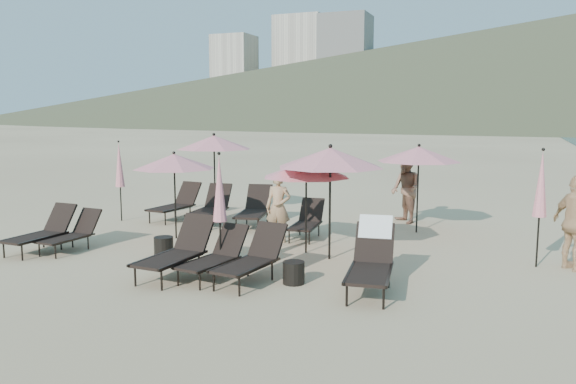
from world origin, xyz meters
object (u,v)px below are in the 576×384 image
at_px(umbrella_open_4, 419,154).
at_px(beachgoer_c, 576,223).
at_px(lounger_3, 215,255).
at_px(umbrella_open_1, 306,169).
at_px(lounger_1, 72,233).
at_px(umbrella_open_3, 214,142).
at_px(umbrella_closed_2, 119,165).
at_px(umbrella_closed_1, 541,185).
at_px(side_table_0, 164,246).
at_px(lounger_8, 255,208).
at_px(lounger_4, 252,257).
at_px(lounger_7, 211,206).
at_px(lounger_6, 176,203).
at_px(umbrella_open_2, 330,158).
at_px(beachgoer_a, 278,207).
at_px(beachgoer_b, 405,189).
at_px(lounger_9, 307,221).
at_px(umbrella_open_0, 174,161).
at_px(lounger_0, 42,231).
at_px(lounger_2, 177,250).
at_px(side_table_1, 294,273).
at_px(lounger_5, 372,258).
at_px(umbrella_closed_0, 219,189).

xyz_separation_m(umbrella_open_4, beachgoer_c, (3.43, -2.42, -1.09)).
distance_m(lounger_3, umbrella_open_1, 2.97).
relative_size(lounger_1, umbrella_open_3, 0.62).
xyz_separation_m(umbrella_open_1, umbrella_closed_2, (-6.20, 1.52, -0.25)).
distance_m(umbrella_open_1, umbrella_closed_1, 4.73).
bearing_deg(side_table_0, lounger_8, 82.70).
xyz_separation_m(umbrella_open_1, umbrella_closed_1, (4.68, 0.63, -0.19)).
xyz_separation_m(lounger_4, lounger_7, (-3.43, 4.50, 0.03)).
height_order(lounger_6, umbrella_closed_2, umbrella_closed_2).
bearing_deg(umbrella_open_2, beachgoer_a, 146.52).
distance_m(umbrella_open_1, beachgoer_a, 1.59).
xyz_separation_m(umbrella_closed_1, beachgoer_b, (-3.30, 3.66, -0.71)).
relative_size(lounger_4, lounger_9, 1.10).
relative_size(lounger_3, side_table_0, 3.97).
distance_m(umbrella_open_0, umbrella_closed_1, 8.17).
distance_m(lounger_0, lounger_2, 3.91).
relative_size(umbrella_open_2, side_table_0, 5.79).
distance_m(lounger_4, umbrella_open_4, 6.08).
bearing_deg(side_table_1, lounger_8, 123.02).
xyz_separation_m(lounger_3, beachgoer_a, (-0.07, 3.18, 0.41)).
bearing_deg(beachgoer_c, side_table_1, 82.32).
relative_size(umbrella_open_2, beachgoer_b, 1.28).
bearing_deg(beachgoer_a, umbrella_closed_1, -8.33).
distance_m(side_table_1, beachgoer_c, 5.62).
bearing_deg(umbrella_closed_1, lounger_7, 170.02).
bearing_deg(umbrella_open_0, lounger_0, -132.39).
height_order(umbrella_open_4, side_table_1, umbrella_open_4).
bearing_deg(umbrella_closed_1, lounger_4, -147.81).
distance_m(lounger_5, umbrella_closed_2, 8.97).
bearing_deg(umbrella_open_2, lounger_3, -126.51).
bearing_deg(lounger_3, umbrella_open_2, 62.14).
height_order(lounger_2, umbrella_open_4, umbrella_open_4).
relative_size(umbrella_open_1, umbrella_open_3, 0.85).
distance_m(lounger_5, umbrella_open_2, 2.67).
distance_m(umbrella_open_2, umbrella_open_3, 6.32).
xyz_separation_m(lounger_9, umbrella_closed_2, (-5.69, 0.07, 1.18)).
relative_size(lounger_6, side_table_1, 4.52).
bearing_deg(side_table_1, lounger_1, 175.30).
xyz_separation_m(lounger_2, lounger_4, (1.47, 0.18, -0.04)).
relative_size(umbrella_open_3, umbrella_closed_1, 1.04).
relative_size(side_table_1, beachgoer_b, 0.21).
bearing_deg(lounger_6, umbrella_closed_2, -144.25).
height_order(umbrella_closed_0, beachgoer_c, umbrella_closed_0).
distance_m(lounger_4, side_table_1, 0.81).
bearing_deg(umbrella_open_3, umbrella_closed_2, -132.52).
bearing_deg(beachgoer_a, beachgoer_c, -7.85).
height_order(lounger_9, umbrella_closed_2, umbrella_closed_2).
height_order(lounger_4, lounger_6, lounger_6).
bearing_deg(beachgoer_b, lounger_8, -98.13).
bearing_deg(umbrella_open_1, lounger_0, -159.38).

